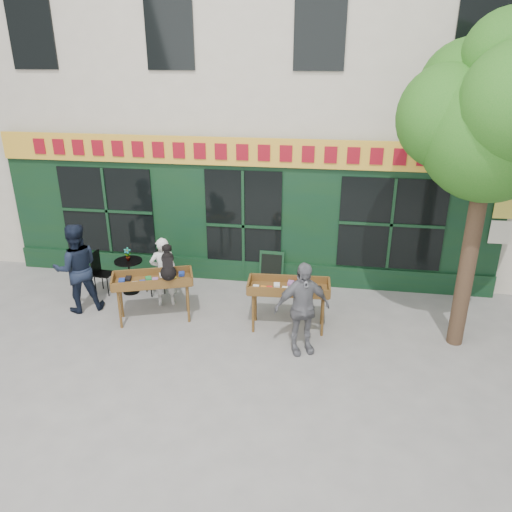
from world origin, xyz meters
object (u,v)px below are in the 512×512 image
Objects in this scene: book_cart_right at (289,290)px; woman at (164,272)px; man_right at (302,308)px; dog at (168,262)px; bistro_table at (129,270)px; man_left at (77,268)px; book_cart_center at (153,282)px.

woman is at bearing 164.81° from book_cart_right.
dog is at bearing 143.53° from man_right.
man_left is (-0.70, -0.90, 0.39)m from bistro_table.
dog reaches higher than book_cart_center.
man_left is at bearing 154.41° from dog.
dog is at bearing 142.70° from man_left.
man_right is at bearing -32.71° from dog.
book_cart_center is at bearing 143.06° from man_left.
book_cart_right is 0.81m from man_right.
man_right reaches higher than dog.
woman is (-0.35, 0.70, -0.54)m from dog.
man_right is (2.59, -0.62, -0.44)m from dog.
book_cart_center is at bearing 144.16° from man_right.
man_right is at bearing 138.64° from man_left.
book_cart_right is (2.64, 0.08, 0.00)m from book_cart_center.
book_cart_center is 0.59m from dog.
woman is at bearing 97.42° from dog.
dog is 0.35× the size of man_right.
book_cart_center is 2.64m from book_cart_right.
dog reaches higher than woman.
man_right is at bearing -32.07° from book_cart_center.
dog is 0.95m from woman.
man_left reaches higher than dog.
bistro_table is at bearing 161.51° from book_cart_right.
woman is 1.72m from man_left.
man_left is at bearing -3.07° from woman.
man_right reaches higher than bistro_table.
book_cart_right is 2.01× the size of bistro_table.
book_cart_center is 0.65m from woman.
dog is 2.34m from book_cart_right.
bistro_table is at bearing -43.34° from woman.
dog is at bearing -27.27° from book_cart_center.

